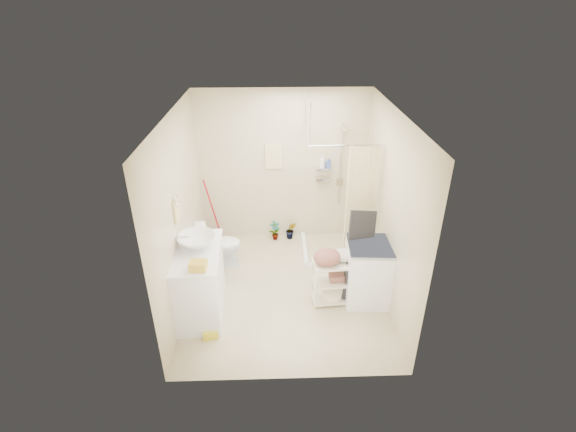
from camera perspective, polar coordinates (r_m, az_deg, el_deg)
name	(u,v)px	position (r m, az deg, el deg)	size (l,w,h in m)	color
floor	(286,290)	(6.23, -0.30, -10.06)	(3.20, 3.20, 0.00)	#C4B793
ceiling	(285,114)	(5.06, -0.37, 13.77)	(2.80, 3.20, 0.04)	silver
wall_back	(283,167)	(6.98, -0.71, 6.66)	(2.80, 0.04, 2.60)	beige
wall_front	(290,286)	(4.17, 0.30, -9.60)	(2.80, 0.04, 2.60)	beige
wall_left	(179,213)	(5.67, -14.63, 0.36)	(0.04, 3.20, 2.60)	beige
wall_right	(390,210)	(5.73, 13.80, 0.79)	(0.04, 3.20, 2.60)	beige
vanity	(199,282)	(5.70, -12.06, -8.82)	(0.62, 1.10, 0.97)	silver
sink	(197,241)	(5.46, -12.37, -3.40)	(0.49, 0.49, 0.17)	silver
counter_basket	(198,266)	(5.05, -12.16, -6.64)	(0.20, 0.15, 0.11)	gold
floor_basket	(210,332)	(5.56, -10.57, -15.31)	(0.27, 0.21, 0.15)	yellow
toilet	(219,245)	(6.67, -9.47, -3.92)	(0.40, 0.70, 0.72)	white
mop	(210,210)	(7.23, -10.56, 0.84)	(0.11, 0.11, 1.20)	#B60517
potted_plant_a	(275,231)	(7.32, -1.81, -2.02)	(0.19, 0.13, 0.36)	brown
potted_plant_b	(291,230)	(7.36, 0.38, -1.96)	(0.18, 0.14, 0.33)	brown
hanging_towel	(274,157)	(6.89, -1.97, 8.13)	(0.28, 0.03, 0.42)	beige
towel_ring	(176,209)	(5.41, -15.04, 0.97)	(0.04, 0.22, 0.34)	#DACA7D
tp_holder	(188,248)	(5.98, -13.50, -4.33)	(0.08, 0.12, 0.14)	white
shower	(337,194)	(6.65, 6.76, 2.97)	(1.10, 1.10, 2.10)	white
shampoo_bottle_a	(322,161)	(6.89, 4.71, 7.45)	(0.09, 0.09, 0.22)	silver
shampoo_bottle_b	(328,163)	(6.92, 5.54, 7.22)	(0.07, 0.08, 0.16)	#364C9B
washing_machine	(368,272)	(5.94, 10.91, -7.52)	(0.61, 0.63, 0.89)	white
laundry_rack	(333,278)	(5.85, 6.17, -8.44)	(0.56, 0.33, 0.78)	beige
ironing_board	(359,255)	(5.87, 9.73, -5.34)	(0.37, 0.11, 1.31)	black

